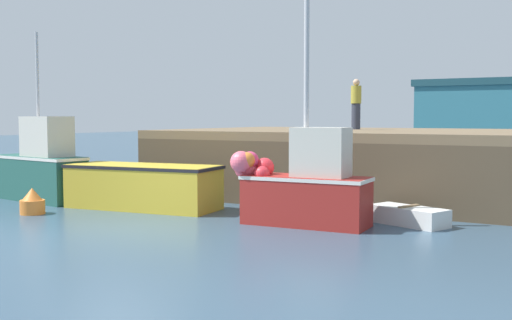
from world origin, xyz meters
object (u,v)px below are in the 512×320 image
at_px(rowboat, 409,216).
at_px(dockworker, 356,104).
at_px(fishing_boat_mid, 302,185).
at_px(fishing_boat_near_left, 41,167).
at_px(mooring_buoy_foreground, 32,202).
at_px(fishing_boat_near_right, 143,185).

distance_m(rowboat, dockworker, 7.11).
bearing_deg(dockworker, fishing_boat_mid, -78.70).
distance_m(fishing_boat_mid, dockworker, 7.28).
bearing_deg(fishing_boat_near_left, mooring_buoy_foreground, -46.33).
xyz_separation_m(fishing_boat_near_right, rowboat, (6.85, 1.03, -0.41)).
bearing_deg(fishing_boat_mid, mooring_buoy_foreground, -163.82).
bearing_deg(rowboat, fishing_boat_near_left, -173.00).
bearing_deg(fishing_boat_near_right, dockworker, 62.86).
bearing_deg(fishing_boat_near_right, fishing_boat_near_left, -176.00).
distance_m(dockworker, mooring_buoy_foreground, 10.53).
relative_size(fishing_boat_near_left, fishing_boat_near_right, 1.13).
bearing_deg(rowboat, fishing_boat_mid, -148.80).
xyz_separation_m(fishing_boat_near_right, fishing_boat_mid, (4.79, -0.22, 0.29)).
relative_size(fishing_boat_near_right, mooring_buoy_foreground, 6.49).
bearing_deg(rowboat, fishing_boat_near_right, -171.44).
bearing_deg(fishing_boat_near_left, fishing_boat_near_right, 4.00).
xyz_separation_m(fishing_boat_near_right, dockworker, (3.42, 6.66, 2.23)).
height_order(fishing_boat_near_left, rowboat, fishing_boat_near_left).
bearing_deg(dockworker, mooring_buoy_foreground, -120.65).
bearing_deg(fishing_boat_near_left, fishing_boat_mid, 0.23).
xyz_separation_m(fishing_boat_mid, dockworker, (-1.37, 6.88, 1.94)).
bearing_deg(fishing_boat_near_left, dockworker, 44.66).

